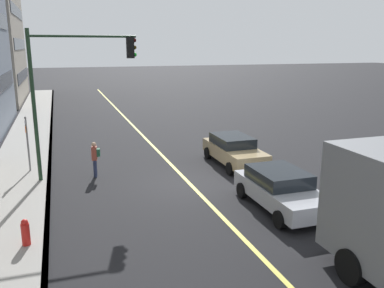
% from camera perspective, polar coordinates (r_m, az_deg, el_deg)
% --- Properties ---
extents(ground, '(200.00, 200.00, 0.00)m').
position_cam_1_polar(ground, '(17.38, -0.41, -5.56)').
color(ground, black).
extents(sidewalk_slab, '(80.00, 2.73, 0.15)m').
position_cam_1_polar(sidewalk_slab, '(16.72, -24.06, -7.33)').
color(sidewalk_slab, gray).
rests_on(sidewalk_slab, ground).
extents(curb_edge, '(80.00, 0.16, 0.15)m').
position_cam_1_polar(curb_edge, '(16.62, -19.64, -7.04)').
color(curb_edge, slate).
rests_on(curb_edge, ground).
extents(lane_stripe_center, '(80.00, 0.16, 0.01)m').
position_cam_1_polar(lane_stripe_center, '(17.38, -0.41, -5.55)').
color(lane_stripe_center, '#D8CC4C').
rests_on(lane_stripe_center, ground).
extents(car_tan, '(4.40, 1.91, 1.42)m').
position_cam_1_polar(car_tan, '(19.98, 5.92, -0.82)').
color(car_tan, tan).
rests_on(car_tan, ground).
extents(car_silver, '(4.31, 2.02, 1.38)m').
position_cam_1_polar(car_silver, '(14.96, 12.47, -6.19)').
color(car_silver, '#A8AAB2').
rests_on(car_silver, ground).
extents(pedestrian_with_backpack, '(0.41, 0.41, 1.59)m').
position_cam_1_polar(pedestrian_with_backpack, '(18.51, -13.53, -1.76)').
color(pedestrian_with_backpack, '#262D4C').
rests_on(pedestrian_with_backpack, ground).
extents(traffic_light_mast, '(0.28, 4.40, 6.41)m').
position_cam_1_polar(traffic_light_mast, '(17.68, -16.57, 8.76)').
color(traffic_light_mast, '#1E3823').
rests_on(traffic_light_mast, ground).
extents(street_sign_post, '(0.60, 0.08, 2.65)m').
position_cam_1_polar(street_sign_post, '(19.70, -22.23, 0.47)').
color(street_sign_post, slate).
rests_on(street_sign_post, ground).
extents(fire_hydrant, '(0.24, 0.24, 0.94)m').
position_cam_1_polar(fire_hydrant, '(12.79, -22.42, -11.74)').
color(fire_hydrant, red).
rests_on(fire_hydrant, ground).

